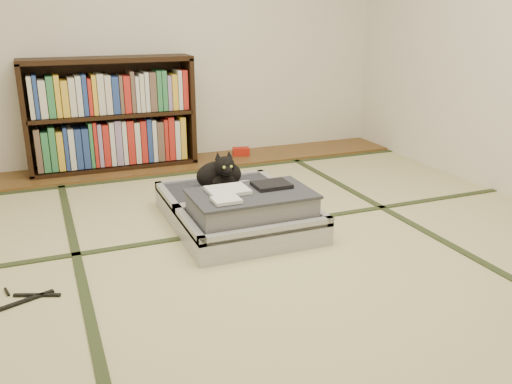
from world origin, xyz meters
name	(u,v)px	position (x,y,z in m)	size (l,w,h in m)	color
floor	(272,255)	(0.00, 0.00, 0.00)	(4.50, 4.50, 0.00)	#CDB788
wood_strip	(180,163)	(0.00, 2.00, 0.01)	(4.00, 0.50, 0.02)	brown
red_item	(241,151)	(0.59, 2.03, 0.06)	(0.15, 0.09, 0.07)	#AE1B0D
tatami_borders	(240,223)	(0.00, 0.49, 0.00)	(4.00, 4.50, 0.01)	#2D381E
bookcase	(111,116)	(-0.54, 2.07, 0.45)	(1.36, 0.31, 0.92)	black
suitcase	(239,210)	(-0.02, 0.46, 0.11)	(0.79, 1.06, 0.31)	#B1B2B6
cat	(220,175)	(-0.04, 0.75, 0.26)	(0.35, 0.36, 0.28)	black
cable_coil	(245,184)	(0.14, 0.78, 0.16)	(0.11, 0.11, 0.03)	white
hanger	(6,304)	(-1.34, -0.04, 0.01)	(0.45, 0.28, 0.01)	black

